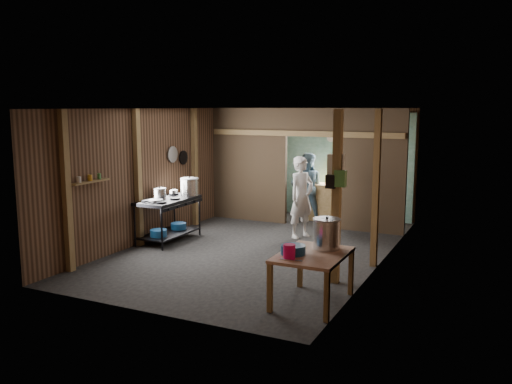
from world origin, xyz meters
The scene contains 43 objects.
floor centered at (0.00, 0.00, 0.00)m, with size 4.50×7.00×0.00m, color black.
ceiling centered at (0.00, 0.00, 2.60)m, with size 4.50×7.00×0.00m, color #43403D.
wall_back centered at (0.00, 3.50, 1.30)m, with size 4.50×0.00×2.60m, color brown.
wall_front centered at (0.00, -3.50, 1.30)m, with size 4.50×0.00×2.60m, color brown.
wall_left centered at (-2.25, 0.00, 1.30)m, with size 0.00×7.00×2.60m, color brown.
wall_right centered at (2.25, 0.00, 1.30)m, with size 0.00×7.00×2.60m, color brown.
partition_left centered at (-1.32, 2.20, 1.30)m, with size 1.85×0.10×2.60m, color #3D2D1B.
partition_right centered at (1.57, 2.20, 1.30)m, with size 1.35×0.10×2.60m, color #3D2D1B.
partition_header centered at (0.25, 2.20, 2.30)m, with size 1.30×0.10×0.60m, color #3D2D1B.
turquoise_panel centered at (0.00, 3.44, 1.25)m, with size 4.40×0.06×2.50m, color #91C5C2.
back_counter centered at (0.30, 2.95, 0.42)m, with size 1.20×0.50×0.85m, color #997A4E.
wall_clock centered at (0.25, 3.40, 1.90)m, with size 0.20×0.20×0.03m, color silver.
post_left_a centered at (-2.18, -2.60, 1.30)m, with size 0.10×0.12×2.60m, color #997A4E.
post_left_b centered at (-2.18, -0.80, 1.30)m, with size 0.10×0.12×2.60m, color #997A4E.
post_left_c centered at (-2.18, 1.20, 1.30)m, with size 0.10×0.12×2.60m, color #997A4E.
post_right centered at (2.18, -0.20, 1.30)m, with size 0.10×0.12×2.60m, color #997A4E.
post_free centered at (1.85, -1.30, 1.30)m, with size 0.12×0.12×2.60m, color #997A4E.
cross_beam centered at (0.00, 2.15, 2.05)m, with size 4.40×0.12×0.12m, color #997A4E.
pan_lid_big centered at (-2.21, 0.40, 1.65)m, with size 0.34×0.34×0.03m, color gray.
pan_lid_small centered at (-2.21, 0.80, 1.55)m, with size 0.30×0.30×0.03m, color black.
wall_shelf centered at (-2.15, -2.10, 1.40)m, with size 0.14×0.80×0.03m, color #997A4E.
jar_white centered at (-2.15, -2.35, 1.47)m, with size 0.07×0.07×0.10m, color silver.
jar_yellow centered at (-2.15, -2.10, 1.47)m, with size 0.08×0.08×0.10m, color #B97C18.
jar_green centered at (-2.15, -1.88, 1.47)m, with size 0.06×0.06×0.10m, color #43883E.
bag_white centered at (1.80, -1.22, 1.78)m, with size 0.22×0.15×0.32m, color silver.
bag_green centered at (1.92, -1.36, 1.60)m, with size 0.16×0.12×0.24m, color #43883E.
bag_black centered at (1.78, -1.38, 1.55)m, with size 0.14×0.10×0.20m, color black.
gas_range centered at (-1.88, -0.28, 0.42)m, with size 0.74×1.44×0.85m, color black, non-canonical shape.
prep_table centered at (1.83, -2.26, 0.35)m, with size 0.85×1.17×0.69m, color tan, non-canonical shape.
stove_pot_large centered at (-1.71, 0.24, 1.02)m, with size 0.37×0.37×0.37m, color #BCBCBC, non-canonical shape.
stove_pot_med centered at (-2.05, -0.31, 0.94)m, with size 0.26×0.26×0.22m, color #BCBCBC, non-canonical shape.
stove_saucepan centered at (-2.05, 0.17, 0.90)m, with size 0.16×0.16×0.10m, color #BCBCBC.
frying_pan centered at (-1.88, -0.67, 0.87)m, with size 0.27×0.49×0.07m, color gray, non-canonical shape.
blue_tub_front centered at (-1.88, -0.62, 0.23)m, with size 0.32×0.32×0.13m, color navy.
blue_tub_back centered at (-1.88, 0.07, 0.23)m, with size 0.32×0.32×0.13m, color navy.
stock_pot centered at (1.92, -1.96, 0.90)m, with size 0.38×0.38×0.45m, color #BCBCBC, non-canonical shape.
wash_basin centered at (1.61, -2.41, 0.75)m, with size 0.33×0.33×0.12m, color navy.
pink_bucket centered at (1.64, -2.63, 0.79)m, with size 0.16×0.16×0.19m, color #ED0B61.
knife centered at (1.69, -2.69, 0.70)m, with size 0.30×0.04×0.01m, color #BCBCBC.
yellow_tub centered at (0.58, 2.95, 0.95)m, with size 0.37×0.37×0.20m, color #B97C18.
red_cup centered at (0.01, 2.95, 0.93)m, with size 0.13×0.13×0.15m, color #B31300.
cook centered at (0.38, 1.13, 0.83)m, with size 0.60×0.40×1.65m, color white.
worker_back centered at (-0.11, 2.76, 0.79)m, with size 0.77×0.60×1.58m, color slate.
Camera 1 is at (4.14, -8.83, 2.64)m, focal length 37.50 mm.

